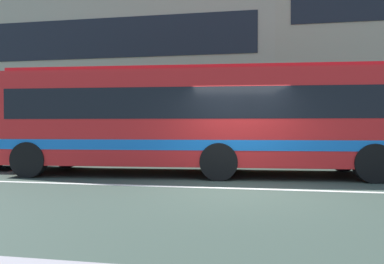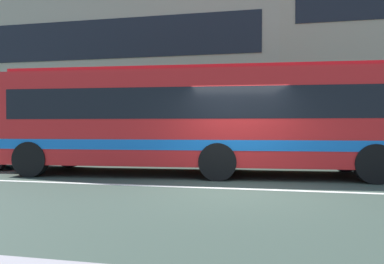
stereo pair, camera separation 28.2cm
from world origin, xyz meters
TOP-DOWN VIEW (x-y plane):
  - ground_plane at (0.00, 0.00)m, footprint 160.00×160.00m
  - lane_centre_line at (0.00, 0.00)m, footprint 60.00×0.16m
  - hedge_row_far at (-3.51, 5.70)m, footprint 12.58×1.10m
  - apartment_block_left at (-8.84, 14.93)m, footprint 20.60×11.70m
  - transit_bus at (-1.35, 2.20)m, footprint 11.35×3.26m

SIDE VIEW (x-z plane):
  - ground_plane at x=0.00m, z-range 0.00..0.00m
  - lane_centre_line at x=0.00m, z-range 0.00..0.01m
  - hedge_row_far at x=-3.51m, z-range 0.00..1.13m
  - transit_bus at x=-1.35m, z-range 0.16..3.26m
  - apartment_block_left at x=-8.84m, z-range 0.00..10.48m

